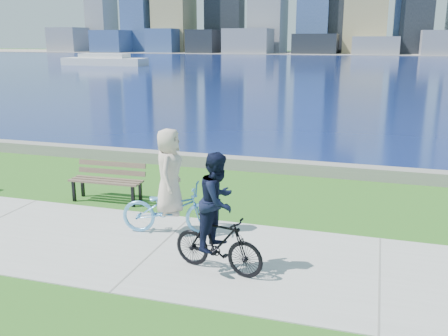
% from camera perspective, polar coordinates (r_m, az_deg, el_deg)
% --- Properties ---
extents(ground, '(320.00, 320.00, 0.00)m').
position_cam_1_polar(ground, '(9.55, -7.69, -9.19)').
color(ground, '#245A17').
rests_on(ground, ground).
extents(concrete_path, '(80.00, 3.50, 0.02)m').
position_cam_1_polar(concrete_path, '(9.55, -7.69, -9.14)').
color(concrete_path, '#A7A7A2').
rests_on(concrete_path, ground).
extents(seawall, '(90.00, 0.50, 0.35)m').
position_cam_1_polar(seawall, '(15.05, 2.17, 0.51)').
color(seawall, slate).
rests_on(seawall, ground).
extents(bay_water, '(320.00, 131.00, 0.01)m').
position_cam_1_polar(bay_water, '(80.08, 14.76, 11.38)').
color(bay_water, '#0C1A4C').
rests_on(bay_water, ground).
extents(far_shore, '(320.00, 30.00, 0.12)m').
position_cam_1_polar(far_shore, '(138.00, 16.00, 12.48)').
color(far_shore, gray).
rests_on(far_shore, ground).
extents(ferry_near, '(12.49, 3.57, 1.70)m').
position_cam_1_polar(ferry_near, '(76.48, -13.49, 11.86)').
color(ferry_near, silver).
rests_on(ferry_near, ground).
extents(park_bench, '(1.80, 0.67, 0.92)m').
position_cam_1_polar(park_bench, '(12.37, -13.09, -1.11)').
color(park_bench, black).
rests_on(park_bench, ground).
extents(cyclist_woman, '(1.03, 2.05, 2.14)m').
position_cam_1_polar(cyclist_woman, '(9.97, -6.23, -3.11)').
color(cyclist_woman, '#61AFED').
rests_on(cyclist_woman, ground).
extents(cyclist_man, '(0.79, 1.71, 2.06)m').
position_cam_1_polar(cyclist_man, '(8.27, -0.71, -6.27)').
color(cyclist_man, black).
rests_on(cyclist_man, ground).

